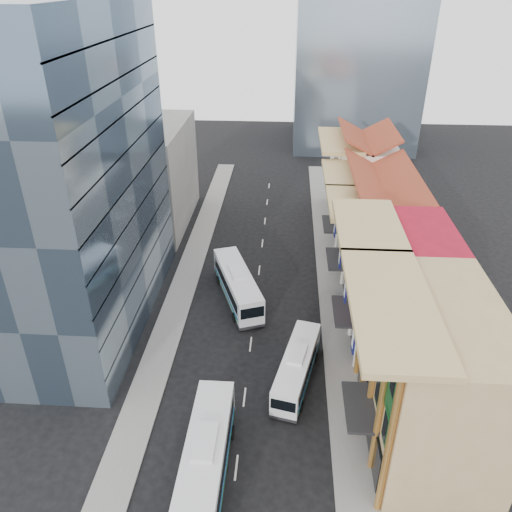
# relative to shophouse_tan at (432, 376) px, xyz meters

# --- Properties ---
(ground) EXTENTS (200.00, 200.00, 0.00)m
(ground) POSITION_rel_shophouse_tan_xyz_m (-14.00, -5.00, -6.00)
(ground) COLOR black
(ground) RESTS_ON ground
(sidewalk_right) EXTENTS (3.00, 90.00, 0.15)m
(sidewalk_right) POSITION_rel_shophouse_tan_xyz_m (-5.50, 17.00, -5.92)
(sidewalk_right) COLOR slate
(sidewalk_right) RESTS_ON ground
(sidewalk_left) EXTENTS (3.00, 90.00, 0.15)m
(sidewalk_left) POSITION_rel_shophouse_tan_xyz_m (-22.50, 17.00, -5.92)
(sidewalk_left) COLOR slate
(sidewalk_left) RESTS_ON ground
(shophouse_tan) EXTENTS (8.00, 14.00, 12.00)m
(shophouse_tan) POSITION_rel_shophouse_tan_xyz_m (0.00, 0.00, 0.00)
(shophouse_tan) COLOR tan
(shophouse_tan) RESTS_ON ground
(shophouse_red) EXTENTS (8.00, 10.00, 12.00)m
(shophouse_red) POSITION_rel_shophouse_tan_xyz_m (0.00, 12.00, 0.00)
(shophouse_red) COLOR maroon
(shophouse_red) RESTS_ON ground
(shophouse_cream_near) EXTENTS (8.00, 9.00, 10.00)m
(shophouse_cream_near) POSITION_rel_shophouse_tan_xyz_m (0.00, 21.50, -1.00)
(shophouse_cream_near) COLOR silver
(shophouse_cream_near) RESTS_ON ground
(shophouse_cream_mid) EXTENTS (8.00, 9.00, 10.00)m
(shophouse_cream_mid) POSITION_rel_shophouse_tan_xyz_m (0.00, 30.50, -1.00)
(shophouse_cream_mid) COLOR silver
(shophouse_cream_mid) RESTS_ON ground
(shophouse_cream_far) EXTENTS (8.00, 12.00, 11.00)m
(shophouse_cream_far) POSITION_rel_shophouse_tan_xyz_m (0.00, 41.00, -0.50)
(shophouse_cream_far) COLOR silver
(shophouse_cream_far) RESTS_ON ground
(office_tower) EXTENTS (12.00, 26.00, 30.00)m
(office_tower) POSITION_rel_shophouse_tan_xyz_m (-31.00, 14.00, 9.00)
(office_tower) COLOR #43576B
(office_tower) RESTS_ON ground
(office_block_far) EXTENTS (10.00, 18.00, 14.00)m
(office_block_far) POSITION_rel_shophouse_tan_xyz_m (-30.00, 37.00, 1.00)
(office_block_far) COLOR gray
(office_block_far) RESTS_ON ground
(bus_left_near) EXTENTS (2.86, 12.16, 3.90)m
(bus_left_near) POSITION_rel_shophouse_tan_xyz_m (-16.00, -4.92, -4.05)
(bus_left_near) COLOR silver
(bus_left_near) RESTS_ON ground
(bus_left_far) EXTENTS (6.69, 12.13, 3.82)m
(bus_left_far) POSITION_rel_shophouse_tan_xyz_m (-16.00, 17.62, -4.09)
(bus_left_far) COLOR silver
(bus_left_far) RESTS_ON ground
(bus_right) EXTENTS (4.54, 10.29, 3.21)m
(bus_right) POSITION_rel_shophouse_tan_xyz_m (-9.59, 5.26, -4.39)
(bus_right) COLOR white
(bus_right) RESTS_ON ground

